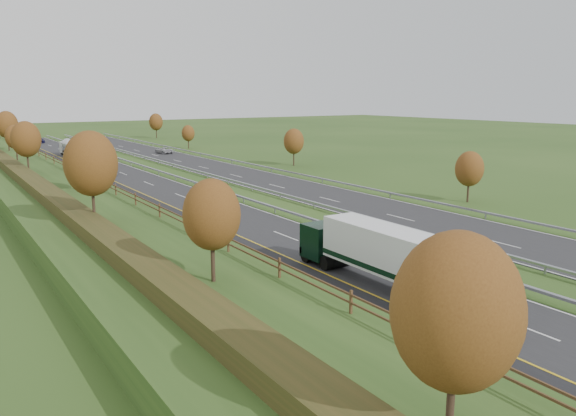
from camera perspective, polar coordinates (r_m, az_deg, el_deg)
name	(u,v)px	position (r m, az deg, el deg)	size (l,w,h in m)	color
ground	(204,183)	(80.95, -8.52, 2.50)	(400.00, 400.00, 0.00)	#2A4619
near_carriageway	(138,183)	(82.71, -15.02, 2.43)	(10.50, 200.00, 0.04)	#232326
far_carriageway	(240,175)	(89.10, -4.88, 3.41)	(10.50, 200.00, 0.04)	#232326
hard_shoulder	(111,186)	(81.66, -17.52, 2.18)	(3.00, 200.00, 0.04)	black
lane_markings	(180,180)	(84.76, -10.88, 2.85)	(26.75, 200.00, 0.01)	silver
embankment_left	(39,184)	(79.60, -23.97, 2.21)	(12.00, 200.00, 2.00)	#2A4619
hedge_left	(21,174)	(79.12, -25.49, 3.17)	(2.20, 180.00, 1.10)	#303415
fence_left	(75,169)	(79.78, -20.84, 3.72)	(0.12, 189.06, 1.20)	#422B19
median_barrier_near	(175,176)	(84.53, -11.37, 3.19)	(0.32, 200.00, 0.71)	#94969C
median_barrier_far	(207,174)	(86.51, -8.23, 3.49)	(0.32, 200.00, 0.71)	#94969C
outer_barrier_far	(271,168)	(91.87, -1.69, 4.06)	(0.32, 200.00, 0.71)	#94969C
trees_left	(43,145)	(75.75, -23.61, 5.91)	(6.64, 164.30, 7.66)	#2D2116
trees_far	(230,134)	(120.56, -5.92, 7.50)	(8.45, 118.60, 7.12)	#2D2116
box_lorry	(390,256)	(36.47, 10.28, -4.81)	(2.58, 16.28, 4.06)	black
road_tanker	(71,147)	(123.04, -21.16, 5.76)	(2.40, 11.22, 3.46)	silver
car_dark_near	(208,189)	(70.51, -8.09, 1.89)	(1.91, 4.75, 1.62)	black
car_silver_mid	(109,170)	(92.89, -17.68, 3.69)	(1.49, 4.29, 1.41)	#ADAEB2
car_small_far	(39,140)	(161.31, -23.94, 6.31)	(1.89, 4.64, 1.35)	#131238
car_oncoming	(164,150)	(123.69, -12.51, 5.74)	(2.19, 4.76, 1.32)	#AEAEB3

